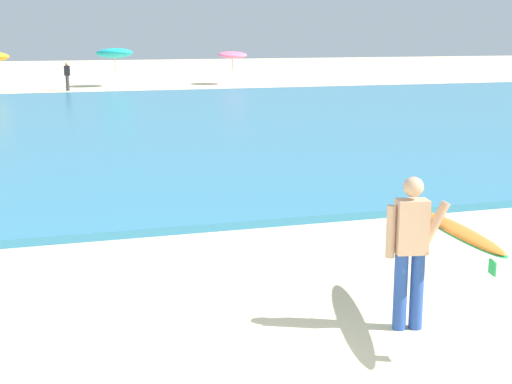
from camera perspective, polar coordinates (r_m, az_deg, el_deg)
The scene contains 5 objects.
sea at distance 25.57m, azimuth -13.40°, elevation 4.99°, with size 120.00×28.00×0.14m, color teal.
surfer_with_board at distance 8.19m, azimuth 13.63°, elevation -3.62°, with size 1.17×2.50×1.73m.
beach_umbrella_2 at distance 44.79m, azimuth -11.00°, elevation 10.62°, with size 2.18×2.22×2.36m.
beach_umbrella_3 at distance 45.97m, azimuth -1.84°, elevation 10.67°, with size 1.82×1.84×2.08m.
beachgoer_near_row_left at distance 42.24m, azimuth -14.55°, elevation 8.81°, with size 0.32×0.20×1.58m.
Camera 1 is at (-1.58, -5.84, 3.25)m, focal length 51.15 mm.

